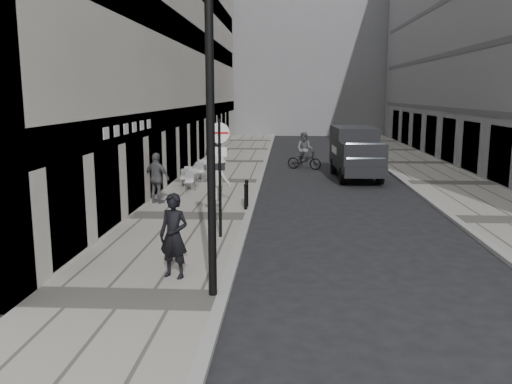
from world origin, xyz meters
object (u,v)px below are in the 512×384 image
sign_post (220,162)px  panel_van (356,150)px  cyclist (304,155)px  lamppost (210,117)px  walking_man (174,236)px

sign_post → panel_van: 13.45m
panel_van → cyclist: size_ratio=2.62×
sign_post → lamppost: 4.86m
sign_post → panel_van: sign_post is taller
panel_van → sign_post: bearing=-116.0°
cyclist → walking_man: bearing=-83.3°
sign_post → panel_van: bearing=65.0°
sign_post → cyclist: (2.93, 15.44, -1.49)m
walking_man → sign_post: bearing=99.2°
panel_van → cyclist: 4.05m
walking_man → lamppost: size_ratio=0.29×
sign_post → lamppost: size_ratio=0.52×
sign_post → lamppost: bearing=-86.3°
lamppost → cyclist: bearing=82.8°
sign_post → cyclist: size_ratio=1.62×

